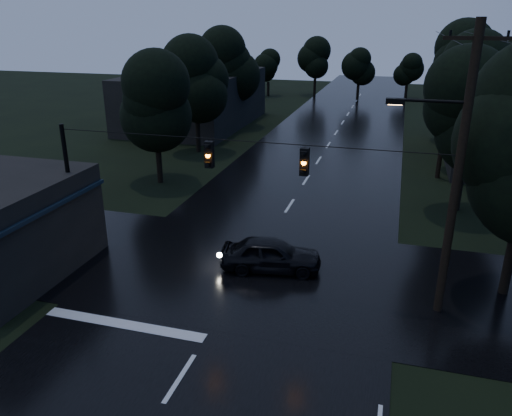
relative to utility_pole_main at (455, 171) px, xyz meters
The scene contains 14 objects.
main_road 21.06m from the utility_pole_main, 111.30° to the left, with size 12.00×120.00×0.02m, color black.
cross_street 9.14m from the utility_pole_main, behind, with size 60.00×9.00×0.02m, color black.
building_far_left 36.15m from the utility_pole_main, 126.44° to the left, with size 10.00×16.00×5.00m, color black.
utility_pole_main is the anchor object (origin of this frame).
utility_pole_far 17.08m from the utility_pole_main, 87.00° to the left, with size 2.00×0.30×7.50m.
anchor_pole_left 15.08m from the utility_pole_main, behind, with size 0.18×0.18×6.00m, color black.
span_signals 6.85m from the utility_pole_main, behind, with size 15.00×0.37×1.12m.
tree_left_a 19.76m from the utility_pole_main, 146.16° to the left, with size 3.92×3.92×8.26m.
tree_left_b 25.50m from the utility_pole_main, 131.84° to the left, with size 4.20×4.20×8.85m.
tree_left_c 33.94m from the utility_pole_main, 121.27° to the left, with size 4.48×4.48×9.44m.
tree_right_a 11.12m from the utility_pole_main, 81.77° to the left, with size 4.20×4.20×8.85m.
tree_right_b 19.14m from the utility_pole_main, 83.42° to the left, with size 4.48×4.48×9.44m.
tree_right_c 29.16m from the utility_pole_main, 84.50° to the left, with size 4.76×4.76×10.03m.
car 8.07m from the utility_pole_main, 168.24° to the left, with size 1.68×4.18×1.42m, color black.
Camera 1 is at (5.47, -5.87, 9.97)m, focal length 35.00 mm.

